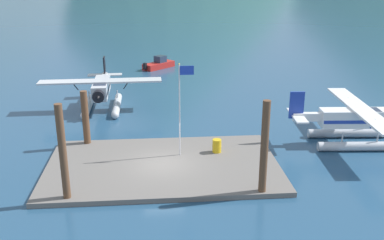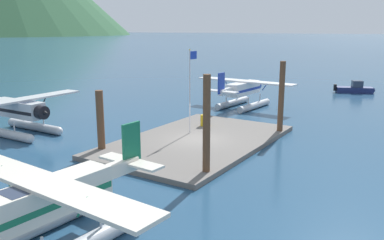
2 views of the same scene
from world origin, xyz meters
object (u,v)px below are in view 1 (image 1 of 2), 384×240
object	(u,v)px
seaplane_white_stbd_fwd	(355,123)
seaplane_silver_bow_left	(102,92)
boat_red_open_north	(159,64)
flagpole	(181,99)
fuel_drum	(217,146)

from	to	relation	value
seaplane_white_stbd_fwd	seaplane_silver_bow_left	bearing A→B (deg)	152.47
seaplane_white_stbd_fwd	boat_red_open_north	world-z (taller)	seaplane_white_stbd_fwd
flagpole	boat_red_open_north	world-z (taller)	flagpole
flagpole	boat_red_open_north	size ratio (longest dim) A/B	1.48
fuel_drum	boat_red_open_north	distance (m)	27.55
boat_red_open_north	seaplane_white_stbd_fwd	bearing A→B (deg)	-63.07
fuel_drum	flagpole	bearing A→B (deg)	-173.87
seaplane_silver_bow_left	boat_red_open_north	size ratio (longest dim) A/B	2.56
seaplane_white_stbd_fwd	seaplane_silver_bow_left	distance (m)	20.83
flagpole	seaplane_white_stbd_fwd	distance (m)	12.56
flagpole	seaplane_white_stbd_fwd	size ratio (longest dim) A/B	0.58
fuel_drum	boat_red_open_north	bearing A→B (deg)	96.94
flagpole	seaplane_white_stbd_fwd	world-z (taller)	flagpole
fuel_drum	boat_red_open_north	world-z (taller)	boat_red_open_north
fuel_drum	boat_red_open_north	size ratio (longest dim) A/B	0.22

